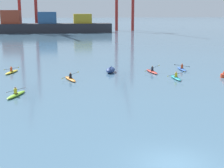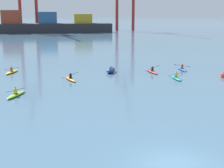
% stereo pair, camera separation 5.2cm
% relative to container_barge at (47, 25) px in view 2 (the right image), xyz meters
% --- Properties ---
extents(ground_plane, '(800.00, 800.00, 0.00)m').
position_rel_container_barge_xyz_m(ground_plane, '(11.78, -113.13, -2.77)').
color(ground_plane, '#476B84').
extents(container_barge, '(48.19, 8.31, 8.41)m').
position_rel_container_barge_xyz_m(container_barge, '(0.00, 0.00, 0.00)').
color(container_barge, '#28282D').
rests_on(container_barge, ground).
extents(capsized_dinghy, '(1.90, 2.82, 0.76)m').
position_rel_container_barge_xyz_m(capsized_dinghy, '(12.25, -85.72, -2.42)').
color(capsized_dinghy, navy).
rests_on(capsized_dinghy, ground).
extents(channel_buoy, '(0.90, 0.90, 1.00)m').
position_rel_container_barge_xyz_m(channel_buoy, '(25.75, -91.15, -2.41)').
color(channel_buoy, red).
rests_on(channel_buoy, ground).
extents(kayak_lime, '(2.08, 3.38, 0.98)m').
position_rel_container_barge_xyz_m(kayak_lime, '(1.38, -96.78, -2.59)').
color(kayak_lime, '#7ABC2D').
rests_on(kayak_lime, ground).
extents(kayak_blue, '(2.27, 3.42, 0.95)m').
position_rel_container_barge_xyz_m(kayak_blue, '(22.41, -85.25, -2.59)').
color(kayak_blue, '#2856B2').
rests_on(kayak_blue, ground).
extents(kayak_red, '(2.17, 3.45, 1.04)m').
position_rel_container_barge_xyz_m(kayak_red, '(17.74, -86.62, -2.59)').
color(kayak_red, red).
rests_on(kayak_red, ground).
extents(kayak_teal, '(2.25, 3.40, 0.95)m').
position_rel_container_barge_xyz_m(kayak_teal, '(19.51, -91.10, -2.59)').
color(kayak_teal, teal).
rests_on(kayak_teal, ground).
extents(kayak_yellow, '(2.14, 3.41, 0.95)m').
position_rel_container_barge_xyz_m(kayak_yellow, '(-0.86, -84.15, -2.59)').
color(kayak_yellow, yellow).
rests_on(kayak_yellow, ground).
extents(kayak_orange, '(2.12, 3.42, 0.99)m').
position_rel_container_barge_xyz_m(kayak_orange, '(6.78, -89.92, -2.59)').
color(kayak_orange, orange).
rests_on(kayak_orange, ground).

